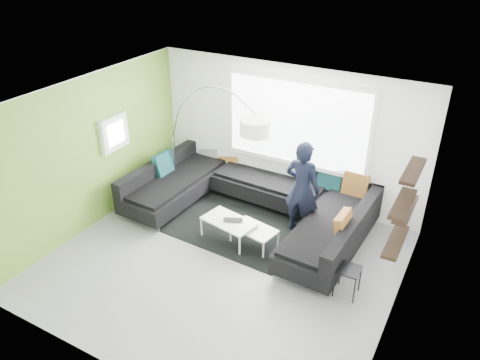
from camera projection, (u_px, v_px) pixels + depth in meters
name	position (u px, v px, depth m)	size (l,w,h in m)	color
ground	(222.00, 263.00, 7.89)	(5.50, 5.50, 0.00)	gray
room_shell	(229.00, 163.00, 7.17)	(5.54, 5.04, 2.82)	white
sectional_sofa	(249.00, 201.00, 8.85)	(4.47, 2.88, 0.94)	black
rug	(237.00, 227.00, 8.81)	(2.45, 1.78, 0.01)	black
coffee_table	(241.00, 232.00, 8.33)	(1.22, 0.71, 0.40)	silver
arc_lamp	(172.00, 136.00, 9.41)	(2.39, 1.01, 2.54)	silver
side_table	(347.00, 281.00, 7.12)	(0.35, 0.35, 0.48)	black
person	(302.00, 189.00, 8.28)	(0.69, 0.47, 1.82)	black
laptop	(233.00, 222.00, 8.25)	(0.40, 0.34, 0.03)	black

